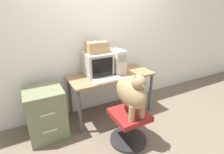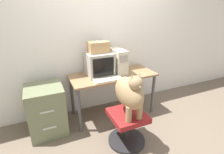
{
  "view_description": "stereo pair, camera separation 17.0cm",
  "coord_description": "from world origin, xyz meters",
  "px_view_note": "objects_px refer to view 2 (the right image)",
  "views": [
    {
      "loc": [
        -1.26,
        -2.1,
        1.8
      ],
      "look_at": [
        -0.16,
        -0.02,
        0.85
      ],
      "focal_mm": 28.0,
      "sensor_mm": 36.0,
      "label": 1
    },
    {
      "loc": [
        -1.11,
        -2.17,
        1.8
      ],
      "look_at": [
        -0.16,
        -0.02,
        0.85
      ],
      "focal_mm": 28.0,
      "sensor_mm": 36.0,
      "label": 2
    }
  ],
  "objects_px": {
    "keyboard": "(108,79)",
    "filing_cabinet": "(47,110)",
    "office_chair": "(127,126)",
    "crt_monitor": "(99,64)",
    "dog": "(130,93)",
    "cardboard_box": "(99,47)",
    "pc_tower": "(118,61)"
  },
  "relations": [
    {
      "from": "cardboard_box",
      "to": "dog",
      "type": "bearing_deg",
      "value": -84.09
    },
    {
      "from": "office_chair",
      "to": "crt_monitor",
      "type": "bearing_deg",
      "value": 96.14
    },
    {
      "from": "cardboard_box",
      "to": "filing_cabinet",
      "type": "bearing_deg",
      "value": -171.07
    },
    {
      "from": "crt_monitor",
      "to": "pc_tower",
      "type": "xyz_separation_m",
      "value": [
        0.33,
        -0.02,
        0.01
      ]
    },
    {
      "from": "crt_monitor",
      "to": "dog",
      "type": "height_order",
      "value": "crt_monitor"
    },
    {
      "from": "keyboard",
      "to": "cardboard_box",
      "type": "relative_size",
      "value": 1.39
    },
    {
      "from": "dog",
      "to": "cardboard_box",
      "type": "bearing_deg",
      "value": 95.91
    },
    {
      "from": "pc_tower",
      "to": "cardboard_box",
      "type": "distance_m",
      "value": 0.42
    },
    {
      "from": "keyboard",
      "to": "office_chair",
      "type": "xyz_separation_m",
      "value": [
        0.06,
        -0.54,
        -0.5
      ]
    },
    {
      "from": "office_chair",
      "to": "filing_cabinet",
      "type": "distance_m",
      "value": 1.21
    },
    {
      "from": "pc_tower",
      "to": "keyboard",
      "type": "bearing_deg",
      "value": -137.62
    },
    {
      "from": "dog",
      "to": "cardboard_box",
      "type": "distance_m",
      "value": 0.97
    },
    {
      "from": "filing_cabinet",
      "to": "cardboard_box",
      "type": "bearing_deg",
      "value": 8.93
    },
    {
      "from": "keyboard",
      "to": "filing_cabinet",
      "type": "distance_m",
      "value": 1.02
    },
    {
      "from": "keyboard",
      "to": "filing_cabinet",
      "type": "relative_size",
      "value": 0.59
    },
    {
      "from": "pc_tower",
      "to": "office_chair",
      "type": "xyz_separation_m",
      "value": [
        -0.24,
        -0.81,
        -0.69
      ]
    },
    {
      "from": "pc_tower",
      "to": "filing_cabinet",
      "type": "height_order",
      "value": "pc_tower"
    },
    {
      "from": "keyboard",
      "to": "filing_cabinet",
      "type": "height_order",
      "value": "keyboard"
    },
    {
      "from": "office_chair",
      "to": "filing_cabinet",
      "type": "relative_size",
      "value": 0.7
    },
    {
      "from": "keyboard",
      "to": "filing_cabinet",
      "type": "bearing_deg",
      "value": 170.2
    },
    {
      "from": "keyboard",
      "to": "crt_monitor",
      "type": "bearing_deg",
      "value": 96.13
    },
    {
      "from": "crt_monitor",
      "to": "filing_cabinet",
      "type": "relative_size",
      "value": 0.55
    },
    {
      "from": "dog",
      "to": "crt_monitor",
      "type": "bearing_deg",
      "value": 95.94
    },
    {
      "from": "office_chair",
      "to": "cardboard_box",
      "type": "distance_m",
      "value": 1.27
    },
    {
      "from": "dog",
      "to": "keyboard",
      "type": "bearing_deg",
      "value": 95.83
    },
    {
      "from": "crt_monitor",
      "to": "keyboard",
      "type": "relative_size",
      "value": 0.94
    },
    {
      "from": "filing_cabinet",
      "to": "cardboard_box",
      "type": "distance_m",
      "value": 1.23
    },
    {
      "from": "pc_tower",
      "to": "dog",
      "type": "distance_m",
      "value": 0.89
    },
    {
      "from": "crt_monitor",
      "to": "dog",
      "type": "relative_size",
      "value": 0.67
    },
    {
      "from": "keyboard",
      "to": "cardboard_box",
      "type": "height_order",
      "value": "cardboard_box"
    },
    {
      "from": "keyboard",
      "to": "office_chair",
      "type": "distance_m",
      "value": 0.74
    },
    {
      "from": "office_chair",
      "to": "cardboard_box",
      "type": "bearing_deg",
      "value": 96.11
    }
  ]
}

